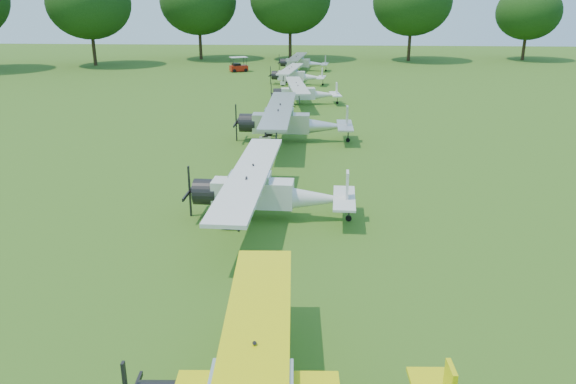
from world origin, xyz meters
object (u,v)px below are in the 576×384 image
aircraft_3 (265,189)px  golf_cart (238,67)px  aircraft_6 (295,74)px  aircraft_7 (302,62)px  aircraft_4 (290,120)px  aircraft_5 (303,92)px

aircraft_3 → golf_cart: (-7.68, 45.73, -0.70)m
aircraft_6 → aircraft_7: size_ratio=0.96×
golf_cart → aircraft_3: bearing=-104.4°
aircraft_3 → aircraft_6: (-0.43, 36.15, -0.23)m
aircraft_6 → golf_cart: 12.02m
aircraft_4 → golf_cart: bearing=103.3°
aircraft_3 → aircraft_4: 12.90m
aircraft_4 → golf_cart: 33.79m
aircraft_7 → golf_cart: 7.61m
aircraft_7 → aircraft_3: bearing=-84.5°
aircraft_7 → golf_cart: aircraft_7 is taller
aircraft_3 → aircraft_5: aircraft_3 is taller
aircraft_3 → golf_cart: aircraft_3 is taller
golf_cart → aircraft_4: bearing=-100.3°
golf_cart → aircraft_5: bearing=-91.5°
aircraft_5 → aircraft_6: 10.84m
aircraft_3 → aircraft_5: 25.38m
aircraft_4 → aircraft_5: bearing=87.7°
aircraft_4 → aircraft_5: (0.42, 12.47, -0.28)m
aircraft_4 → golf_cart: (-7.97, 32.83, -0.79)m
aircraft_6 → golf_cart: bearing=134.1°
aircraft_7 → aircraft_4: bearing=-84.0°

